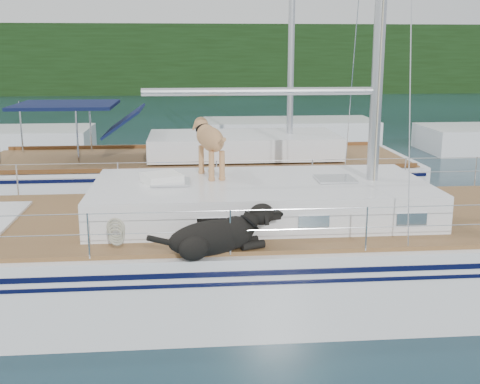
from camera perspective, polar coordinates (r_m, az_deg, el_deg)
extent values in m
plane|color=black|center=(9.93, -2.81, -9.35)|extent=(120.00, 120.00, 0.00)
cube|color=black|center=(54.17, -4.84, 12.41)|extent=(90.00, 3.00, 6.00)
cube|color=#595147|center=(55.45, -4.80, 9.95)|extent=(92.00, 1.00, 1.20)
cube|color=white|center=(9.75, -2.84, -6.64)|extent=(12.00, 3.80, 1.40)
cube|color=olive|center=(9.53, -2.89, -2.50)|extent=(11.52, 3.50, 0.06)
cube|color=white|center=(9.51, 1.91, -0.62)|extent=(5.20, 2.50, 0.55)
cylinder|color=silver|center=(9.25, 1.99, 9.50)|extent=(3.60, 0.12, 0.12)
cylinder|color=silver|center=(7.68, -2.43, -1.82)|extent=(10.56, 0.01, 0.01)
cylinder|color=silver|center=(11.09, -3.29, 2.89)|extent=(10.56, 0.01, 0.01)
cube|color=blue|center=(11.03, -6.76, -0.08)|extent=(0.84, 0.72, 0.05)
cube|color=white|center=(9.42, -7.42, 1.30)|extent=(0.70, 0.65, 0.14)
torus|color=#B8AE92|center=(7.82, -11.70, -3.34)|extent=(0.34, 0.21, 0.33)
cube|color=white|center=(15.63, -4.08, 0.82)|extent=(11.00, 3.50, 1.30)
cube|color=olive|center=(15.50, -4.12, 3.17)|extent=(10.56, 3.29, 0.06)
cube|color=white|center=(15.51, 0.31, 4.52)|extent=(4.80, 2.30, 0.55)
cube|color=#0D1938|center=(15.60, -16.16, 7.93)|extent=(2.40, 2.30, 0.08)
cube|color=white|center=(25.76, 4.67, 5.64)|extent=(7.20, 3.00, 1.10)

